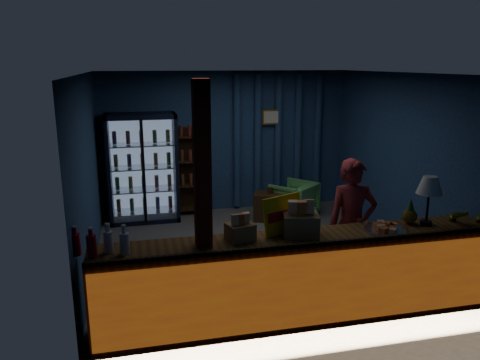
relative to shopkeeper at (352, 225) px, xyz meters
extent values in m
plane|color=#515154|center=(-0.85, 1.35, -0.82)|extent=(4.60, 4.60, 0.00)
plane|color=navy|center=(-0.85, 3.55, 0.48)|extent=(4.60, 0.00, 4.60)
plane|color=navy|center=(-0.85, -0.85, 0.48)|extent=(4.60, 0.00, 4.60)
plane|color=navy|center=(-3.15, 1.35, 0.48)|extent=(0.00, 4.40, 4.40)
plane|color=navy|center=(1.45, 1.35, 0.48)|extent=(0.00, 4.40, 4.40)
plane|color=#472D19|center=(-0.85, 1.35, 1.78)|extent=(4.60, 4.60, 0.00)
cube|color=brown|center=(-0.85, -0.55, -0.34)|extent=(4.40, 0.55, 0.95)
cube|color=red|center=(-0.85, -0.84, -0.34)|extent=(4.35, 0.02, 0.81)
cube|color=#3C2713|center=(-0.85, -0.82, 0.15)|extent=(4.40, 0.04, 0.04)
cube|color=maroon|center=(-1.90, -0.55, 0.48)|extent=(0.16, 0.16, 2.60)
cube|color=black|center=(-2.40, 3.47, 0.13)|extent=(1.20, 0.06, 1.90)
cube|color=black|center=(-2.97, 3.20, 0.13)|extent=(0.06, 0.60, 1.90)
cube|color=black|center=(-1.83, 3.20, 0.13)|extent=(0.06, 0.60, 1.90)
cube|color=black|center=(-2.40, 3.20, 1.04)|extent=(1.20, 0.60, 0.08)
cube|color=black|center=(-2.40, 3.20, -0.78)|extent=(1.20, 0.60, 0.08)
cube|color=#99B2D8|center=(-2.40, 3.42, 0.13)|extent=(1.08, 0.02, 1.74)
cube|color=white|center=(-2.40, 2.92, 0.13)|extent=(1.12, 0.02, 1.78)
cube|color=black|center=(-2.40, 2.90, 0.13)|extent=(0.05, 0.05, 1.80)
cube|color=silver|center=(-2.40, 3.20, -0.65)|extent=(1.08, 0.48, 0.02)
cylinder|color=#AE5B18|center=(-2.85, 3.20, -0.52)|extent=(0.07, 0.07, 0.22)
cylinder|color=#195C17|center=(-2.62, 3.20, -0.52)|extent=(0.07, 0.07, 0.22)
cylinder|color=#B59A1B|center=(-2.40, 3.20, -0.52)|extent=(0.07, 0.07, 0.22)
cylinder|color=navy|center=(-2.17, 3.20, -0.52)|extent=(0.07, 0.07, 0.22)
cylinder|color=maroon|center=(-1.95, 3.20, -0.52)|extent=(0.07, 0.07, 0.22)
cube|color=silver|center=(-2.40, 3.20, -0.25)|extent=(1.08, 0.48, 0.02)
cylinder|color=#195C17|center=(-2.85, 3.20, -0.12)|extent=(0.07, 0.07, 0.22)
cylinder|color=#B59A1B|center=(-2.62, 3.20, -0.12)|extent=(0.07, 0.07, 0.22)
cylinder|color=navy|center=(-2.40, 3.20, -0.12)|extent=(0.07, 0.07, 0.22)
cylinder|color=maroon|center=(-2.17, 3.20, -0.12)|extent=(0.07, 0.07, 0.22)
cylinder|color=#AE5B18|center=(-1.95, 3.20, -0.12)|extent=(0.07, 0.07, 0.22)
cube|color=silver|center=(-2.40, 3.20, 0.15)|extent=(1.08, 0.48, 0.02)
cylinder|color=#B59A1B|center=(-2.85, 3.20, 0.28)|extent=(0.07, 0.07, 0.22)
cylinder|color=navy|center=(-2.62, 3.20, 0.28)|extent=(0.07, 0.07, 0.22)
cylinder|color=maroon|center=(-2.40, 3.20, 0.28)|extent=(0.07, 0.07, 0.22)
cylinder|color=#AE5B18|center=(-2.17, 3.20, 0.28)|extent=(0.07, 0.07, 0.22)
cylinder|color=#195C17|center=(-1.95, 3.20, 0.28)|extent=(0.07, 0.07, 0.22)
cube|color=silver|center=(-2.40, 3.20, 0.55)|extent=(1.08, 0.48, 0.02)
cylinder|color=navy|center=(-2.85, 3.20, 0.68)|extent=(0.07, 0.07, 0.22)
cylinder|color=maroon|center=(-2.62, 3.20, 0.68)|extent=(0.07, 0.07, 0.22)
cylinder|color=#AE5B18|center=(-2.40, 3.20, 0.68)|extent=(0.07, 0.07, 0.22)
cylinder|color=#195C17|center=(-2.17, 3.20, 0.68)|extent=(0.07, 0.07, 0.22)
cylinder|color=#B59A1B|center=(-1.95, 3.20, 0.68)|extent=(0.07, 0.07, 0.22)
cube|color=#3C2713|center=(-1.55, 3.50, -0.02)|extent=(0.50, 0.02, 1.60)
cube|color=#3C2713|center=(-1.78, 3.37, -0.02)|extent=(0.03, 0.28, 1.60)
cube|color=#3C2713|center=(-1.31, 3.37, -0.02)|extent=(0.03, 0.28, 1.60)
cube|color=#3C2713|center=(-1.55, 3.37, -0.72)|extent=(0.46, 0.26, 0.02)
cube|color=#3C2713|center=(-1.55, 3.37, -0.27)|extent=(0.46, 0.26, 0.02)
cube|color=#3C2713|center=(-1.55, 3.37, 0.18)|extent=(0.46, 0.26, 0.02)
cube|color=#3C2713|center=(-1.55, 3.37, 0.63)|extent=(0.46, 0.26, 0.02)
cylinder|color=navy|center=(-0.65, 3.49, 0.48)|extent=(0.14, 0.14, 2.50)
cylinder|color=navy|center=(-0.25, 3.49, 0.48)|extent=(0.14, 0.14, 2.50)
cylinder|color=navy|center=(0.15, 3.49, 0.48)|extent=(0.14, 0.14, 2.50)
cylinder|color=navy|center=(0.55, 3.49, 0.48)|extent=(0.14, 0.14, 2.50)
cylinder|color=navy|center=(0.95, 3.49, 0.48)|extent=(0.14, 0.14, 2.50)
cube|color=gold|center=(0.00, 3.45, 0.93)|extent=(0.36, 0.03, 0.28)
cube|color=silver|center=(0.00, 3.43, 0.93)|extent=(0.30, 0.01, 0.22)
imported|color=maroon|center=(0.00, 0.00, 0.00)|extent=(0.65, 0.48, 1.64)
imported|color=#5DBB5F|center=(0.25, 2.79, -0.49)|extent=(0.99, 0.99, 0.65)
cube|color=#3C2713|center=(-0.23, 2.71, -0.57)|extent=(0.65, 0.57, 0.49)
cylinder|color=#3C2713|center=(-0.23, 2.71, -0.28)|extent=(0.10, 0.10, 0.10)
cube|color=#DAC20B|center=(-1.01, -0.37, 0.34)|extent=(0.51, 0.30, 0.41)
cube|color=#B30B21|center=(-1.01, -0.39, 0.34)|extent=(0.40, 0.20, 0.10)
cylinder|color=#B30B21|center=(-3.12, -0.52, 0.24)|extent=(0.09, 0.09, 0.21)
cylinder|color=#B30B21|center=(-3.12, -0.52, 0.38)|extent=(0.04, 0.04, 0.08)
cylinder|color=white|center=(-3.12, -0.52, 0.42)|extent=(0.05, 0.05, 0.02)
cylinder|color=#B30B21|center=(-2.97, -0.60, 0.24)|extent=(0.09, 0.09, 0.21)
cylinder|color=#B30B21|center=(-2.97, -0.60, 0.38)|extent=(0.04, 0.04, 0.08)
cylinder|color=white|center=(-2.97, -0.60, 0.42)|extent=(0.05, 0.05, 0.02)
cylinder|color=silver|center=(-2.82, -0.52, 0.24)|extent=(0.09, 0.09, 0.21)
cylinder|color=silver|center=(-2.82, -0.52, 0.38)|extent=(0.04, 0.04, 0.08)
cylinder|color=white|center=(-2.82, -0.52, 0.42)|extent=(0.05, 0.05, 0.02)
cylinder|color=silver|center=(-2.67, -0.60, 0.24)|extent=(0.09, 0.09, 0.21)
cylinder|color=silver|center=(-2.67, -0.60, 0.38)|extent=(0.04, 0.04, 0.08)
cylinder|color=white|center=(-2.67, -0.60, 0.42)|extent=(0.05, 0.05, 0.02)
cube|color=olive|center=(-0.85, -0.50, 0.25)|extent=(0.42, 0.37, 0.24)
cube|color=orange|center=(-0.94, -0.48, 0.44)|extent=(0.11, 0.08, 0.15)
cube|color=orange|center=(-0.85, -0.50, 0.44)|extent=(0.11, 0.08, 0.15)
cube|color=orange|center=(-0.76, -0.52, 0.44)|extent=(0.11, 0.08, 0.15)
cube|color=olive|center=(-1.50, -0.48, 0.22)|extent=(0.31, 0.28, 0.17)
cube|color=orange|center=(-1.57, -0.50, 0.36)|extent=(0.08, 0.06, 0.11)
cube|color=orange|center=(-1.50, -0.48, 0.36)|extent=(0.08, 0.06, 0.11)
cube|color=orange|center=(-1.44, -0.46, 0.36)|extent=(0.08, 0.06, 0.11)
cylinder|color=silver|center=(0.11, -0.60, 0.14)|extent=(0.48, 0.48, 0.03)
cube|color=orange|center=(0.20, -0.60, 0.18)|extent=(0.10, 0.07, 0.05)
cube|color=orange|center=(0.18, -0.53, 0.18)|extent=(0.12, 0.12, 0.05)
cube|color=orange|center=(0.11, -0.50, 0.18)|extent=(0.07, 0.10, 0.05)
cube|color=orange|center=(0.04, -0.53, 0.18)|extent=(0.12, 0.12, 0.05)
cube|color=orange|center=(0.02, -0.60, 0.18)|extent=(0.10, 0.07, 0.05)
cube|color=orange|center=(0.04, -0.66, 0.18)|extent=(0.12, 0.12, 0.05)
cube|color=orange|center=(0.11, -0.69, 0.18)|extent=(0.07, 0.10, 0.05)
cube|color=orange|center=(0.18, -0.66, 0.18)|extent=(0.12, 0.12, 0.05)
cylinder|color=black|center=(0.66, -0.50, 0.15)|extent=(0.13, 0.13, 0.04)
cylinder|color=black|center=(0.66, -0.50, 0.35)|extent=(0.03, 0.03, 0.40)
cone|color=white|center=(0.66, -0.50, 0.60)|extent=(0.29, 0.29, 0.20)
sphere|color=olive|center=(0.49, -0.43, 0.22)|extent=(0.17, 0.17, 0.17)
cone|color=#2F5E20|center=(0.49, -0.43, 0.36)|extent=(0.09, 0.09, 0.13)
camera|label=1|loc=(-2.53, -4.93, 1.93)|focal=35.00mm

